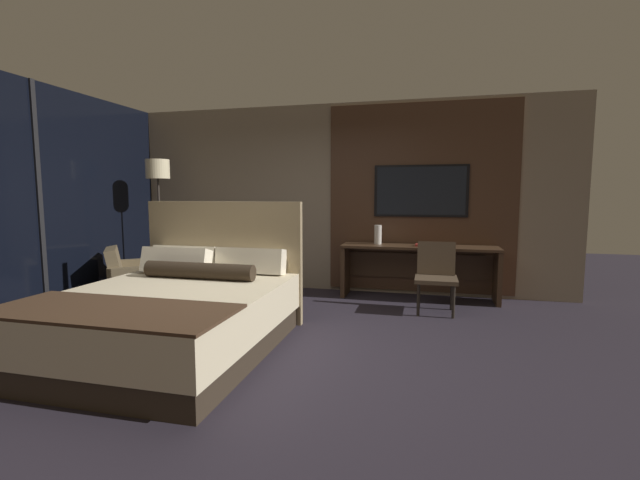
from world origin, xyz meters
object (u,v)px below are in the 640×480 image
(desk, at_px, (419,262))
(vase_tall, at_px, (378,235))
(floor_lamp, at_px, (158,180))
(armchair_by_window, at_px, (138,282))
(desk_chair, at_px, (436,271))
(tv, at_px, (421,191))
(book, at_px, (424,245))
(bed, at_px, (175,312))

(desk, xyz_separation_m, vase_tall, (-0.58, 0.01, 0.37))
(vase_tall, bearing_deg, floor_lamp, -171.00)
(armchair_by_window, distance_m, vase_tall, 3.43)
(desk, distance_m, desk_chair, 0.67)
(floor_lamp, bearing_deg, armchair_by_window, -90.23)
(floor_lamp, height_order, vase_tall, floor_lamp)
(tv, xyz_separation_m, armchair_by_window, (-3.77, -1.23, -1.26))
(floor_lamp, height_order, book, floor_lamp)
(desk_chair, bearing_deg, desk, 109.69)
(tv, relative_size, armchair_by_window, 1.14)
(desk_chair, height_order, armchair_by_window, desk_chair)
(book, bearing_deg, floor_lamp, -173.82)
(floor_lamp, xyz_separation_m, book, (3.84, 0.42, -0.90))
(bed, bearing_deg, book, 48.20)
(desk_chair, distance_m, armchair_by_window, 4.03)
(book, bearing_deg, armchair_by_window, -165.94)
(tv, distance_m, desk_chair, 1.32)
(desk, xyz_separation_m, tv, (-0.00, 0.20, 0.99))
(tv, xyz_separation_m, vase_tall, (-0.58, -0.18, -0.62))
(desk, height_order, vase_tall, vase_tall)
(vase_tall, bearing_deg, bed, -121.72)
(desk, relative_size, armchair_by_window, 1.86)
(vase_tall, bearing_deg, armchair_by_window, -161.79)
(armchair_by_window, bearing_deg, floor_lamp, -37.68)
(bed, height_order, vase_tall, bed)
(desk, relative_size, book, 9.33)
(tv, distance_m, floor_lamp, 3.84)
(tv, bearing_deg, floor_lamp, -169.66)
(vase_tall, bearing_deg, desk_chair, -38.74)
(desk_chair, bearing_deg, book, 106.23)
(bed, bearing_deg, desk_chair, 39.20)
(desk, relative_size, tv, 1.63)
(tv, bearing_deg, armchair_by_window, -161.90)
(floor_lamp, bearing_deg, desk, 7.42)
(desk_chair, bearing_deg, bed, -140.85)
(armchair_by_window, distance_m, floor_lamp, 1.52)
(desk_chair, height_order, vase_tall, vase_tall)
(book, bearing_deg, desk, 130.19)
(tv, bearing_deg, book, -76.78)
(bed, height_order, floor_lamp, floor_lamp)
(armchair_by_window, bearing_deg, bed, -172.16)
(bed, xyz_separation_m, book, (2.26, 2.53, 0.41))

